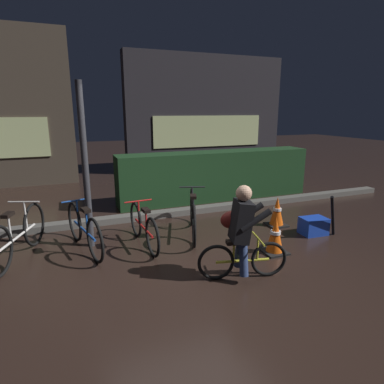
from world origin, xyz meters
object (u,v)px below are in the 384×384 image
at_px(street_post, 85,168).
at_px(cyclist, 241,232).
at_px(parked_bike_right_mid, 193,215).
at_px(closed_umbrella, 333,216).
at_px(parked_bike_center_left, 84,229).
at_px(traffic_cone_far, 277,212).
at_px(blue_crate, 313,226).
at_px(parked_bike_center_right, 144,227).
at_px(parked_bike_left_mid, 18,236).
at_px(traffic_cone_near, 275,236).

bearing_deg(street_post, cyclist, -45.55).
xyz_separation_m(street_post, parked_bike_right_mid, (1.71, -0.14, -0.92)).
bearing_deg(closed_umbrella, parked_bike_center_left, -45.57).
xyz_separation_m(street_post, traffic_cone_far, (3.36, -0.30, -1.01)).
xyz_separation_m(parked_bike_right_mid, blue_crate, (2.00, -0.76, -0.21)).
xyz_separation_m(parked_bike_center_right, blue_crate, (2.91, -0.60, -0.17)).
height_order(parked_bike_center_left, traffic_cone_far, parked_bike_center_left).
height_order(parked_bike_left_mid, closed_umbrella, parked_bike_left_mid).
bearing_deg(traffic_cone_near, parked_bike_left_mid, 162.04).
height_order(traffic_cone_far, cyclist, cyclist).
bearing_deg(street_post, blue_crate, -13.64).
relative_size(street_post, parked_bike_center_right, 1.70).
distance_m(parked_bike_center_left, parked_bike_center_right, 0.91).
bearing_deg(closed_umbrella, blue_crate, -88.70).
bearing_deg(parked_bike_right_mid, cyclist, -159.91).
height_order(parked_bike_left_mid, traffic_cone_near, parked_bike_left_mid).
bearing_deg(parked_bike_right_mid, parked_bike_left_mid, 108.94).
height_order(traffic_cone_near, closed_umbrella, closed_umbrella).
height_order(street_post, traffic_cone_near, street_post).
xyz_separation_m(parked_bike_center_right, traffic_cone_far, (2.56, 0.00, -0.05)).
distance_m(parked_bike_center_right, parked_bike_right_mid, 0.93).
bearing_deg(parked_bike_center_right, traffic_cone_near, -122.92).
xyz_separation_m(street_post, blue_crate, (3.71, -0.90, -1.13)).
height_order(parked_bike_right_mid, cyclist, cyclist).
relative_size(street_post, parked_bike_right_mid, 1.54).
distance_m(parked_bike_left_mid, parked_bike_center_right, 1.82).
height_order(street_post, parked_bike_center_left, street_post).
relative_size(parked_bike_center_left, parked_bike_center_right, 1.08).
bearing_deg(parked_bike_left_mid, parked_bike_center_left, -72.13).
height_order(parked_bike_center_left, blue_crate, parked_bike_center_left).
bearing_deg(traffic_cone_near, parked_bike_right_mid, 127.77).
distance_m(traffic_cone_near, blue_crate, 1.18).
bearing_deg(cyclist, parked_bike_center_right, 136.00).
distance_m(parked_bike_center_right, cyclist, 1.77).
relative_size(parked_bike_center_right, traffic_cone_far, 2.68).
bearing_deg(parked_bike_center_left, parked_bike_center_right, -112.97).
height_order(parked_bike_center_right, parked_bike_right_mid, parked_bike_right_mid).
bearing_deg(parked_bike_left_mid, traffic_cone_near, -88.21).
distance_m(street_post, parked_bike_left_mid, 1.37).
bearing_deg(cyclist, traffic_cone_near, 41.77).
bearing_deg(parked_bike_center_left, street_post, -46.78).
relative_size(street_post, traffic_cone_near, 4.44).
xyz_separation_m(street_post, cyclist, (1.74, -1.77, -0.65)).
xyz_separation_m(street_post, parked_bike_center_left, (-0.10, -0.16, -0.93)).
xyz_separation_m(traffic_cone_near, traffic_cone_far, (0.75, 1.00, -0.01)).
height_order(street_post, parked_bike_center_right, street_post).
bearing_deg(traffic_cone_near, parked_bike_center_left, 157.11).
height_order(parked_bike_center_left, cyclist, cyclist).
bearing_deg(traffic_cone_far, parked_bike_center_left, 177.67).
relative_size(street_post, blue_crate, 5.82).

